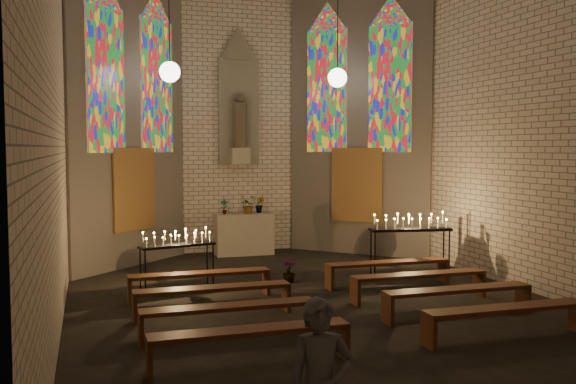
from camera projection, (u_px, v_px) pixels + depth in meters
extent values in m
plane|color=black|center=(321.00, 307.00, 10.47)|extent=(12.00, 12.00, 0.00)
cube|color=beige|center=(238.00, 112.00, 15.94)|extent=(8.00, 0.02, 7.00)
cube|color=beige|center=(56.00, 84.00, 9.04)|extent=(0.02, 12.00, 7.00)
cube|color=beige|center=(532.00, 97.00, 11.42)|extent=(0.02, 12.00, 7.00)
cube|color=beige|center=(127.00, 106.00, 13.93)|extent=(2.72, 2.72, 7.00)
cube|color=beige|center=(360.00, 111.00, 15.57)|extent=(2.72, 2.72, 7.00)
cube|color=#4C3F8C|center=(106.00, 79.00, 13.11)|extent=(0.78, 0.78, 3.00)
cube|color=#4C3F8C|center=(157.00, 86.00, 14.54)|extent=(0.78, 0.78, 3.00)
cube|color=#4C3F8C|center=(327.00, 91.00, 15.77)|extent=(0.78, 0.78, 3.00)
cube|color=#4C3F8C|center=(390.00, 88.00, 15.02)|extent=(0.78, 0.78, 3.00)
cube|color=brown|center=(135.00, 189.00, 13.98)|extent=(0.95, 0.95, 1.80)
cube|color=brown|center=(357.00, 185.00, 15.54)|extent=(0.95, 0.95, 1.80)
cube|color=gray|center=(239.00, 111.00, 15.87)|extent=(1.00, 0.12, 2.60)
cone|color=gray|center=(238.00, 44.00, 15.75)|extent=(1.00, 1.00, 0.80)
cube|color=#B9AE97|center=(240.00, 156.00, 15.81)|extent=(0.45, 0.30, 0.40)
cylinder|color=brown|center=(240.00, 125.00, 15.76)|extent=(0.36, 0.36, 1.10)
sphere|color=brown|center=(240.00, 99.00, 15.71)|extent=(0.26, 0.26, 0.26)
sphere|color=white|center=(170.00, 72.00, 13.52)|extent=(0.44, 0.44, 0.44)
cylinder|color=black|center=(169.00, 4.00, 13.42)|extent=(0.02, 0.02, 2.80)
sphere|color=white|center=(337.00, 78.00, 14.65)|extent=(0.44, 0.44, 0.44)
cylinder|color=black|center=(338.00, 16.00, 14.55)|extent=(0.02, 0.02, 2.80)
cube|color=#B9AE97|center=(244.00, 234.00, 15.63)|extent=(1.40, 0.60, 1.00)
imported|color=#4C723F|center=(224.00, 207.00, 15.40)|extent=(0.22, 0.17, 0.36)
imported|color=#4C723F|center=(248.00, 205.00, 15.54)|extent=(0.49, 0.46, 0.44)
imported|color=#4C723F|center=(260.00, 205.00, 15.77)|extent=(0.26, 0.23, 0.41)
imported|color=#4C723F|center=(289.00, 271.00, 12.40)|extent=(0.25, 0.25, 0.43)
cube|color=black|center=(177.00, 245.00, 11.78)|extent=(1.45, 0.68, 0.04)
cylinder|color=black|center=(145.00, 273.00, 11.35)|extent=(0.03, 0.03, 0.79)
cylinder|color=black|center=(213.00, 265.00, 12.05)|extent=(0.03, 0.03, 0.79)
cylinder|color=black|center=(140.00, 270.00, 11.57)|extent=(0.03, 0.03, 0.79)
cylinder|color=black|center=(207.00, 263.00, 12.27)|extent=(0.03, 0.03, 0.79)
cube|color=black|center=(410.00, 229.00, 13.00)|extent=(1.69, 0.66, 0.05)
cylinder|color=black|center=(375.00, 255.00, 12.78)|extent=(0.03, 0.03, 0.93)
cylinder|color=black|center=(449.00, 253.00, 12.98)|extent=(0.03, 0.03, 0.93)
cylinder|color=black|center=(371.00, 253.00, 13.08)|extent=(0.03, 0.03, 0.93)
cylinder|color=black|center=(443.00, 251.00, 13.29)|extent=(0.03, 0.03, 0.93)
cube|color=#522817|center=(200.00, 274.00, 11.04)|extent=(2.43, 0.34, 0.06)
cube|color=#522817|center=(130.00, 291.00, 10.70)|extent=(0.06, 0.34, 0.44)
cube|color=#522817|center=(266.00, 282.00, 11.41)|extent=(0.06, 0.34, 0.44)
cube|color=#522817|center=(388.00, 263.00, 12.10)|extent=(2.43, 0.34, 0.06)
cube|color=#522817|center=(329.00, 278.00, 11.76)|extent=(0.06, 0.34, 0.44)
cube|color=#522817|center=(443.00, 271.00, 12.46)|extent=(0.06, 0.34, 0.44)
cube|color=#522817|center=(213.00, 288.00, 9.89)|extent=(2.43, 0.34, 0.06)
cube|color=#522817|center=(135.00, 308.00, 9.56)|extent=(0.06, 0.34, 0.44)
cube|color=#522817|center=(286.00, 297.00, 10.26)|extent=(0.06, 0.34, 0.44)
cube|color=#522817|center=(419.00, 275.00, 10.95)|extent=(2.43, 0.34, 0.06)
cube|color=#522817|center=(355.00, 292.00, 10.62)|extent=(0.06, 0.34, 0.44)
cube|color=#522817|center=(479.00, 283.00, 11.32)|extent=(0.06, 0.34, 0.44)
cube|color=#522817|center=(229.00, 307.00, 8.75)|extent=(2.43, 0.34, 0.06)
cube|color=#522817|center=(141.00, 330.00, 8.41)|extent=(0.06, 0.34, 0.44)
cube|color=#522817|center=(311.00, 316.00, 9.12)|extent=(0.06, 0.34, 0.44)
cube|color=#522817|center=(458.00, 290.00, 9.81)|extent=(2.43, 0.34, 0.06)
cube|color=#522817|center=(388.00, 309.00, 9.48)|extent=(0.06, 0.34, 0.44)
cube|color=#522817|center=(523.00, 298.00, 10.18)|extent=(0.06, 0.34, 0.44)
cube|color=#522817|center=(250.00, 331.00, 7.61)|extent=(2.43, 0.34, 0.06)
cube|color=#522817|center=(149.00, 359.00, 7.27)|extent=(0.06, 0.34, 0.44)
cube|color=#522817|center=(343.00, 340.00, 7.98)|extent=(0.06, 0.34, 0.44)
cube|color=#522817|center=(507.00, 308.00, 8.67)|extent=(2.43, 0.34, 0.06)
cube|color=#522817|center=(429.00, 332.00, 8.34)|extent=(0.06, 0.34, 0.44)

